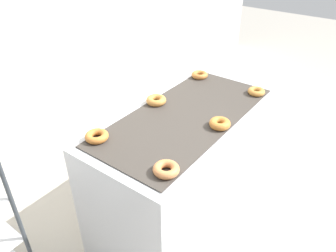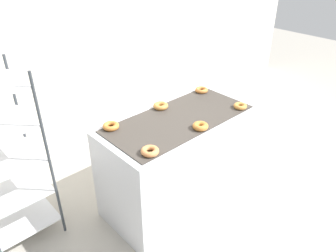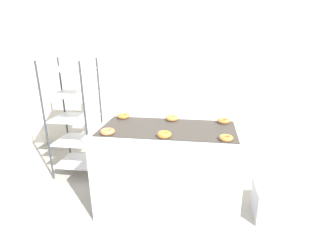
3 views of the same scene
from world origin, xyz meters
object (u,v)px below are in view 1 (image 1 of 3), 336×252
(fryer_machine, at_px, (184,169))
(donut_far_center, at_px, (156,100))
(donut_near_center, at_px, (220,124))
(donut_far_right, at_px, (200,75))
(glaze_bin, at_px, (244,135))
(donut_near_right, at_px, (256,91))
(donut_near_left, at_px, (166,169))
(donut_far_left, at_px, (97,136))

(fryer_machine, distance_m, donut_far_center, 0.56)
(donut_near_center, relative_size, donut_far_right, 1.00)
(donut_far_center, bearing_deg, glaze_bin, -13.26)
(donut_near_right, xyz_separation_m, donut_far_right, (0.01, 0.49, -0.00))
(glaze_bin, distance_m, donut_far_right, 0.99)
(donut_near_left, relative_size, donut_near_center, 1.04)
(donut_far_center, relative_size, donut_far_right, 1.06)
(donut_near_right, distance_m, donut_far_right, 0.49)
(glaze_bin, height_order, donut_far_left, donut_far_left)
(glaze_bin, height_order, donut_far_right, donut_far_right)
(fryer_machine, bearing_deg, donut_near_left, -156.03)
(donut_near_right, bearing_deg, fryer_machine, 156.00)
(donut_far_left, distance_m, donut_far_center, 0.55)
(glaze_bin, relative_size, donut_far_right, 3.01)
(donut_near_left, xyz_separation_m, donut_far_left, (-0.00, 0.50, -0.00))
(donut_near_right, height_order, donut_far_left, donut_far_left)
(donut_far_left, bearing_deg, donut_near_center, -43.28)
(donut_far_left, bearing_deg, donut_far_right, -0.86)
(glaze_bin, bearing_deg, donut_near_left, -171.64)
(donut_far_center, bearing_deg, donut_far_right, -1.15)
(donut_near_right, bearing_deg, donut_far_center, 137.44)
(donut_far_center, xyz_separation_m, donut_far_right, (0.55, -0.01, -0.00))
(donut_near_center, distance_m, donut_far_left, 0.75)
(glaze_bin, bearing_deg, donut_far_left, 170.92)
(donut_far_left, bearing_deg, glaze_bin, -9.08)
(donut_far_right, bearing_deg, donut_near_left, -156.14)
(donut_near_center, bearing_deg, donut_far_center, 88.93)
(donut_near_left, bearing_deg, fryer_machine, 23.97)
(glaze_bin, xyz_separation_m, donut_far_center, (-1.09, 0.26, 0.79))
(glaze_bin, distance_m, donut_near_right, 0.99)
(donut_near_left, relative_size, donut_far_right, 1.04)
(glaze_bin, height_order, donut_near_right, donut_near_right)
(donut_near_center, bearing_deg, donut_near_right, 0.27)
(glaze_bin, bearing_deg, donut_far_right, 155.43)
(fryer_machine, distance_m, donut_near_right, 0.78)
(donut_near_left, distance_m, donut_far_right, 1.21)
(fryer_machine, distance_m, glaze_bin, 1.14)
(fryer_machine, bearing_deg, donut_far_left, 154.38)
(donut_near_right, height_order, donut_far_right, same)
(donut_far_center, bearing_deg, donut_near_center, -91.07)
(glaze_bin, xyz_separation_m, donut_near_left, (-1.64, -0.24, 0.79))
(donut_near_center, relative_size, donut_far_left, 0.96)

